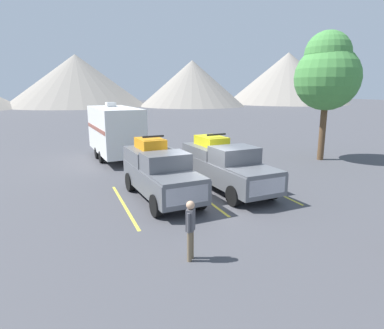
# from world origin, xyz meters

# --- Properties ---
(ground_plane) EXTENTS (240.00, 240.00, 0.00)m
(ground_plane) POSITION_xyz_m (0.00, 0.00, 0.00)
(ground_plane) COLOR #47474C
(pickup_truck_a) EXTENTS (2.36, 5.33, 2.63)m
(pickup_truck_a) POSITION_xyz_m (-1.73, 0.84, 1.18)
(pickup_truck_a) COLOR #595B60
(pickup_truck_a) RESTS_ON ground
(pickup_truck_b) EXTENTS (2.46, 6.00, 2.51)m
(pickup_truck_b) POSITION_xyz_m (1.50, 1.01, 1.16)
(pickup_truck_b) COLOR #595B60
(pickup_truck_b) RESTS_ON ground
(lot_stripe_a) EXTENTS (0.12, 5.50, 0.01)m
(lot_stripe_a) POSITION_xyz_m (-3.38, 0.47, 0.00)
(lot_stripe_a) COLOR gold
(lot_stripe_a) RESTS_ON ground
(lot_stripe_b) EXTENTS (0.12, 5.50, 0.01)m
(lot_stripe_b) POSITION_xyz_m (0.00, 0.47, 0.00)
(lot_stripe_b) COLOR gold
(lot_stripe_b) RESTS_ON ground
(lot_stripe_c) EXTENTS (0.12, 5.50, 0.01)m
(lot_stripe_c) POSITION_xyz_m (3.38, 0.47, 0.00)
(lot_stripe_c) COLOR gold
(lot_stripe_c) RESTS_ON ground
(camper_trailer_a) EXTENTS (2.88, 7.52, 3.73)m
(camper_trailer_a) POSITION_xyz_m (-2.16, 9.76, 1.96)
(camper_trailer_a) COLOR white
(camper_trailer_a) RESTS_ON ground
(person_a) EXTENTS (0.32, 0.32, 1.72)m
(person_a) POSITION_xyz_m (-2.49, -4.67, 0.99)
(person_a) COLOR #726047
(person_a) RESTS_ON ground
(tree_a) EXTENTS (4.09, 4.09, 8.16)m
(tree_a) POSITION_xyz_m (10.43, 4.57, 5.63)
(tree_a) COLOR brown
(tree_a) RESTS_ON ground
(mountain_ridge) EXTENTS (158.38, 44.46, 15.34)m
(mountain_ridge) POSITION_xyz_m (5.81, 78.33, 6.20)
(mountain_ridge) COLOR gray
(mountain_ridge) RESTS_ON ground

